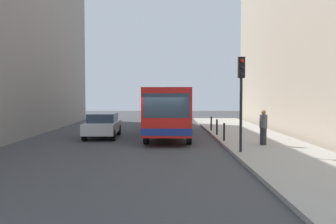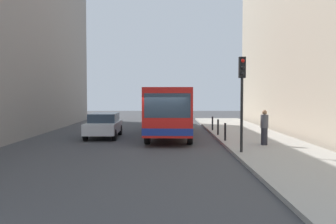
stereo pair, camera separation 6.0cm
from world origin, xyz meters
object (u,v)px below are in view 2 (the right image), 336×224
Objects in this scene: car_behind_bus at (170,115)px; pedestrian_near_signal at (263,127)px; car_beside_bus at (103,125)px; bollard_far at (211,123)px; traffic_light at (241,86)px; bollard_near at (224,132)px; bus at (170,109)px; bollard_mid at (217,127)px.

car_behind_bus is 15.07m from pedestrian_near_signal.
bollard_far is (7.00, 3.02, -0.16)m from car_beside_bus.
traffic_light is at bearing -13.71° from pedestrian_near_signal.
bollard_near is (-0.10, 4.00, -2.38)m from traffic_light.
traffic_light is 4.32× the size of bollard_far.
pedestrian_near_signal is (1.67, -7.49, 0.39)m from bollard_far.
car_beside_bus is at bearing -96.54° from pedestrian_near_signal.
bus is 11.70× the size of bollard_far.
car_beside_bus is 10.05m from traffic_light.
bollard_near is at bearing 157.60° from car_beside_bus.
traffic_light is (2.92, -16.67, 2.22)m from car_behind_bus.
traffic_light is at bearing -89.17° from bollard_mid.
traffic_light reaches higher than bollard_mid.
car_beside_bus is at bearing 158.49° from bollard_near.
car_beside_bus reaches higher than bollard_near.
car_behind_bus is 4.69× the size of bollard_near.
bus is at bearing 164.66° from bollard_mid.
bollard_near is 1.00× the size of bollard_mid.
bus is 11.70× the size of bollard_mid.
traffic_light is 4.32× the size of bollard_near.
pedestrian_near_signal is (4.55, -5.39, -0.71)m from bus.
traffic_light is at bearing -88.57° from bollard_near.
bollard_mid is 0.55× the size of pedestrian_near_signal.
traffic_light is 2.37× the size of pedestrian_near_signal.
bus reaches higher than car_behind_bus.
traffic_light is at bearing 135.52° from car_beside_bus.
car_beside_bus is 7.53m from bollard_near.
bus is 9.04m from car_behind_bus.
bollard_mid is (2.82, -9.78, -0.16)m from car_behind_bus.
bollard_far is at bearing 110.47° from car_behind_bus.
bollard_far is (0.00, 5.78, 0.00)m from bollard_near.
bollard_near is at bearing -90.00° from bollard_far.
bollard_mid is at bearing -179.84° from car_beside_bus.
car_behind_bus is (0.06, 8.99, -0.94)m from bus.
bollard_near is at bearing -115.05° from pedestrian_near_signal.
bus is 2.51× the size of car_beside_bus.
bus is at bearing -168.30° from car_beside_bus.
car_beside_bus is at bearing -178.94° from bollard_mid.
bus is 4.80m from bollard_near.
bus is 4.32m from car_beside_bus.
car_behind_bus is at bearing 99.95° from traffic_light.
pedestrian_near_signal is (8.67, -4.47, 0.23)m from car_beside_bus.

